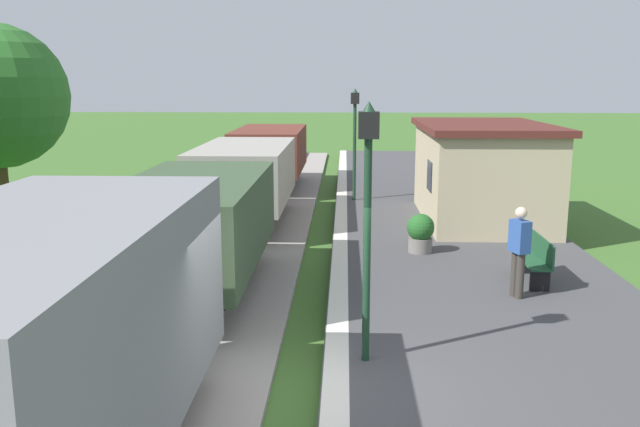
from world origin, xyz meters
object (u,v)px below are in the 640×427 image
object	(u,v)px
bench_down_platform	(454,182)
potted_planter	(421,232)
lamp_post_near	(368,186)
lamp_post_far	(355,124)
bench_near_hut	(536,259)
station_hut	(481,172)
freight_train	(219,201)
person_waiting	(519,248)

from	to	relation	value
bench_down_platform	potted_planter	world-z (taller)	potted_planter
lamp_post_near	lamp_post_far	size ratio (longest dim) A/B	1.00
potted_planter	lamp_post_near	world-z (taller)	lamp_post_near
bench_down_platform	lamp_post_near	size ratio (longest dim) A/B	0.41
bench_near_hut	potted_planter	bearing A→B (deg)	131.83
station_hut	bench_near_hut	xyz separation A→B (m)	(-0.08, -6.04, -0.93)
potted_planter	lamp_post_near	bearing A→B (deg)	-103.30
bench_down_platform	freight_train	bearing A→B (deg)	-129.61
bench_down_platform	person_waiting	distance (m)	11.21
bench_near_hut	potted_planter	size ratio (longest dim) A/B	1.64
station_hut	lamp_post_near	world-z (taller)	lamp_post_near
bench_near_hut	person_waiting	distance (m)	1.22
station_hut	bench_near_hut	distance (m)	6.11
bench_down_platform	lamp_post_far	xyz separation A→B (m)	(-3.50, -1.05, 2.08)
bench_near_hut	bench_down_platform	xyz separation A→B (m)	(0.00, 10.22, 0.00)
station_hut	lamp_post_far	world-z (taller)	lamp_post_far
station_hut	bench_near_hut	bearing A→B (deg)	-90.80
station_hut	lamp_post_far	distance (m)	4.89
bench_near_hut	bench_down_platform	distance (m)	10.22
freight_train	person_waiting	size ratio (longest dim) A/B	15.20
station_hut	lamp_post_far	size ratio (longest dim) A/B	1.57
lamp_post_near	freight_train	bearing A→B (deg)	118.11
bench_near_hut	person_waiting	bearing A→B (deg)	-121.81
freight_train	lamp_post_near	world-z (taller)	lamp_post_near
potted_planter	lamp_post_near	distance (m)	6.69
person_waiting	lamp_post_far	distance (m)	10.66
freight_train	bench_near_hut	world-z (taller)	freight_train
lamp_post_near	lamp_post_far	distance (m)	13.09
station_hut	bench_near_hut	world-z (taller)	station_hut
lamp_post_far	person_waiting	bearing A→B (deg)	-74.02
bench_near_hut	lamp_post_near	xyz separation A→B (m)	(-3.50, -3.92, 2.08)
bench_near_hut	person_waiting	world-z (taller)	person_waiting
station_hut	freight_train	bearing A→B (deg)	-149.94
potted_planter	freight_train	bearing A→B (deg)	-177.94
potted_planter	lamp_post_far	world-z (taller)	lamp_post_far
freight_train	person_waiting	distance (m)	6.85
lamp_post_far	lamp_post_near	bearing A→B (deg)	-90.00
person_waiting	lamp_post_far	world-z (taller)	lamp_post_far
station_hut	bench_down_platform	xyz separation A→B (m)	(-0.08, 4.18, -0.93)
freight_train	lamp_post_far	bearing A→B (deg)	65.52
bench_near_hut	station_hut	bearing A→B (deg)	89.20
station_hut	lamp_post_far	xyz separation A→B (m)	(-3.58, 3.13, 1.15)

